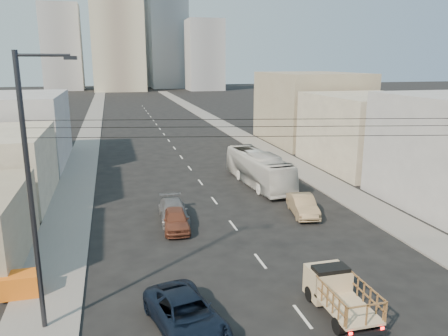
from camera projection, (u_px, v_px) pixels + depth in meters
name	position (u px, v px, depth m)	size (l,w,h in m)	color
sidewalk_left	(92.00, 125.00, 81.44)	(3.50, 180.00, 0.12)	slate
sidewalk_right	(214.00, 121.00, 87.12)	(3.50, 180.00, 0.12)	slate
lane_dashes	(166.00, 137.00, 68.30)	(0.15, 104.00, 0.01)	silver
flatbed_pickup	(339.00, 291.00, 20.48)	(1.95, 4.41, 1.90)	tan
navy_pickup	(186.00, 315.00, 19.14)	(2.52, 5.47, 1.52)	black
city_bus	(259.00, 169.00, 41.67)	(2.66, 11.39, 3.17)	silver
sedan_brown	(176.00, 219.00, 30.69)	(1.76, 4.38, 1.49)	brown
sedan_tan	(303.00, 205.00, 33.66)	(1.63, 4.67, 1.54)	#997D59
sedan_grey	(173.00, 211.00, 32.53)	(2.01, 4.95, 1.44)	slate
streetlamp_left	(33.00, 190.00, 17.92)	(2.36, 0.25, 12.00)	#2D2D33
overhead_wires	(317.00, 127.00, 17.73)	(23.01, 5.02, 0.72)	black
crate_stack	(21.00, 284.00, 21.88)	(1.80, 1.20, 1.14)	orange
bldg_right_mid	(368.00, 131.00, 48.56)	(11.00, 14.00, 8.00)	#A59B85
bldg_right_far	(310.00, 108.00, 63.49)	(12.00, 16.00, 10.00)	gray
bldg_left_far	(9.00, 130.00, 49.46)	(12.00, 16.00, 8.00)	#969699
high_rise_tower	(116.00, 13.00, 170.26)	(20.00, 20.00, 60.00)	gray
midrise_ne	(168.00, 42.00, 192.07)	(16.00, 16.00, 40.00)	#919298
midrise_nw	(62.00, 48.00, 177.43)	(15.00, 15.00, 34.00)	#919298
midrise_back	(138.00, 38.00, 202.80)	(18.00, 18.00, 44.00)	#969699
midrise_east	(205.00, 55.00, 177.59)	(14.00, 14.00, 28.00)	#919298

